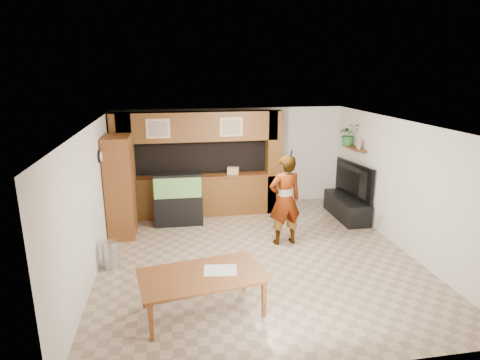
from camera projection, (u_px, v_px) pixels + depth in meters
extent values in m
plane|color=tan|center=(256.00, 255.00, 7.96)|extent=(6.50, 6.50, 0.00)
plane|color=white|center=(258.00, 124.00, 7.27)|extent=(6.50, 6.50, 0.00)
plane|color=silver|center=(231.00, 157.00, 10.70)|extent=(6.00, 0.00, 6.00)
plane|color=silver|center=(92.00, 201.00, 7.12)|extent=(0.00, 6.50, 6.50)
plane|color=silver|center=(402.00, 185.00, 8.11)|extent=(0.00, 6.50, 6.50)
cube|color=brown|center=(201.00, 196.00, 10.00)|extent=(3.80, 0.35, 1.00)
cube|color=brown|center=(200.00, 176.00, 9.87)|extent=(3.80, 0.43, 0.04)
cube|color=brown|center=(199.00, 126.00, 9.54)|extent=(3.80, 0.35, 0.70)
cube|color=brown|center=(124.00, 168.00, 9.50)|extent=(0.50, 0.35, 2.60)
cube|color=brown|center=(273.00, 162.00, 10.10)|extent=(0.35, 0.35, 2.60)
cube|color=black|center=(198.00, 155.00, 10.27)|extent=(4.20, 0.45, 0.85)
cube|color=tan|center=(158.00, 129.00, 9.20)|extent=(0.55, 0.03, 0.45)
cube|color=tan|center=(158.00, 129.00, 9.18)|extent=(0.43, 0.01, 0.35)
cube|color=tan|center=(231.00, 127.00, 9.48)|extent=(0.55, 0.03, 0.45)
cube|color=tan|center=(231.00, 127.00, 9.46)|extent=(0.43, 0.01, 0.35)
cylinder|color=black|center=(100.00, 157.00, 7.91)|extent=(0.04, 0.25, 0.25)
cylinder|color=white|center=(101.00, 156.00, 7.92)|extent=(0.01, 0.21, 0.21)
cube|color=brown|center=(354.00, 148.00, 9.83)|extent=(0.25, 0.90, 0.04)
cube|color=brown|center=(120.00, 187.00, 8.69)|extent=(0.55, 0.90, 2.21)
cylinder|color=#B2B2B7|center=(110.00, 255.00, 7.40)|extent=(0.29, 0.29, 0.52)
cube|color=black|center=(179.00, 210.00, 9.48)|extent=(1.13, 0.42, 0.70)
cube|color=#307A38|center=(178.00, 186.00, 9.32)|extent=(1.08, 0.39, 0.49)
cube|color=black|center=(177.00, 175.00, 9.25)|extent=(1.13, 0.42, 0.06)
cube|color=black|center=(346.00, 207.00, 9.94)|extent=(0.57, 1.57, 0.52)
imported|color=black|center=(348.00, 180.00, 9.76)|extent=(0.42, 1.50, 0.86)
cube|color=tan|center=(359.00, 144.00, 9.57)|extent=(0.05, 0.17, 0.22)
imported|color=#2C6E35|center=(349.00, 134.00, 10.02)|extent=(0.55, 0.49, 0.54)
imported|color=#9B8155|center=(285.00, 200.00, 8.28)|extent=(0.75, 0.55, 1.91)
cylinder|color=black|center=(291.00, 154.00, 7.87)|extent=(0.04, 0.11, 0.18)
imported|color=brown|center=(203.00, 294.00, 5.97)|extent=(1.97, 1.32, 0.64)
cube|color=silver|center=(220.00, 270.00, 6.03)|extent=(0.53, 0.42, 0.01)
cube|color=tan|center=(233.00, 171.00, 9.97)|extent=(0.31, 0.26, 0.18)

